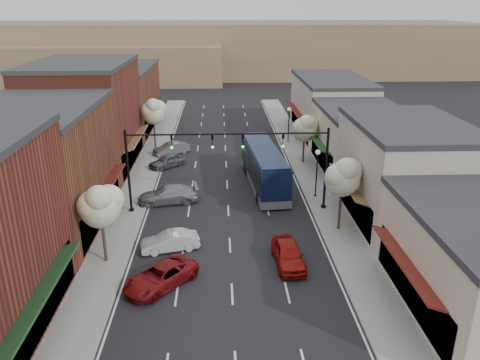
{
  "coord_description": "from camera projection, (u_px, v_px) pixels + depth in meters",
  "views": [
    {
      "loc": [
        -0.54,
        -27.62,
        16.21
      ],
      "look_at": [
        1.04,
        9.36,
        2.2
      ],
      "focal_mm": 35.0,
      "sensor_mm": 36.0,
      "label": 1
    }
  ],
  "objects": [
    {
      "name": "hill_far",
      "position": [
        222.0,
        48.0,
        113.54
      ],
      "size": [
        120.0,
        30.0,
        12.0
      ],
      "primitive_type": "cube",
      "color": "#7A6647",
      "rests_on": "ground"
    },
    {
      "name": "red_hatchback",
      "position": [
        288.0,
        254.0,
        30.77
      ],
      "size": [
        2.07,
        4.61,
        1.54
      ],
      "primitive_type": "imported",
      "rotation": [
        0.0,
        0.0,
        0.06
      ],
      "color": "#97100B",
      "rests_on": "ground"
    },
    {
      "name": "signal_mast_left",
      "position": [
        157.0,
        159.0,
        37.18
      ],
      "size": [
        8.22,
        0.46,
        7.0
      ],
      "color": "black",
      "rests_on": "ground"
    },
    {
      "name": "parked_car_a",
      "position": [
        161.0,
        276.0,
        28.38
      ],
      "size": [
        4.95,
        5.18,
        1.36
      ],
      "primitive_type": "imported",
      "rotation": [
        0.0,
        0.0,
        -0.72
      ],
      "color": "maroon",
      "rests_on": "ground"
    },
    {
      "name": "hill_near",
      "position": [
        108.0,
        63.0,
        102.04
      ],
      "size": [
        50.0,
        20.0,
        8.0
      ],
      "primitive_type": "cube",
      "color": "#7A6647",
      "rests_on": "ground"
    },
    {
      "name": "bldg_left_midfar",
      "position": [
        86.0,
        116.0,
        47.78
      ],
      "size": [
        10.14,
        14.1,
        10.9
      ],
      "color": "maroon",
      "rests_on": "ground"
    },
    {
      "name": "signal_mast_right",
      "position": [
        298.0,
        157.0,
        37.63
      ],
      "size": [
        8.22,
        0.46,
        7.0
      ],
      "color": "black",
      "rests_on": "ground"
    },
    {
      "name": "curb_left",
      "position": [
        159.0,
        169.0,
        48.55
      ],
      "size": [
        0.25,
        73.0,
        0.17
      ],
      "primitive_type": "cube",
      "color": "gray",
      "rests_on": "ground"
    },
    {
      "name": "curb_right",
      "position": [
        293.0,
        167.0,
        49.11
      ],
      "size": [
        0.25,
        73.0,
        0.17
      ],
      "primitive_type": "cube",
      "color": "gray",
      "rests_on": "ground"
    },
    {
      "name": "lamp_post_near",
      "position": [
        317.0,
        166.0,
        40.63
      ],
      "size": [
        0.44,
        0.44,
        4.44
      ],
      "color": "black",
      "rests_on": "ground"
    },
    {
      "name": "bldg_left_far",
      "position": [
        119.0,
        99.0,
        63.17
      ],
      "size": [
        10.14,
        18.1,
        8.4
      ],
      "color": "brown",
      "rests_on": "ground"
    },
    {
      "name": "tree_left_near",
      "position": [
        100.0,
        205.0,
        29.69
      ],
      "size": [
        2.85,
        2.65,
        5.69
      ],
      "color": "#47382B",
      "rests_on": "ground"
    },
    {
      "name": "bldg_right_midfar",
      "position": [
        360.0,
        139.0,
        47.81
      ],
      "size": [
        9.14,
        12.1,
        6.4
      ],
      "color": "beige",
      "rests_on": "ground"
    },
    {
      "name": "sidewalk_left",
      "position": [
        146.0,
        169.0,
        48.49
      ],
      "size": [
        2.8,
        73.0,
        0.15
      ],
      "primitive_type": "cube",
      "color": "gray",
      "rests_on": "ground"
    },
    {
      "name": "coach_bus",
      "position": [
        264.0,
        166.0,
        43.71
      ],
      "size": [
        3.67,
        12.24,
        3.69
      ],
      "rotation": [
        0.0,
        0.0,
        0.09
      ],
      "color": "black",
      "rests_on": "ground"
    },
    {
      "name": "ground",
      "position": [
        231.0,
        260.0,
        31.57
      ],
      "size": [
        160.0,
        160.0,
        0.0
      ],
      "primitive_type": "plane",
      "color": "black",
      "rests_on": "ground"
    },
    {
      "name": "tree_right_far",
      "position": [
        305.0,
        127.0,
        49.12
      ],
      "size": [
        2.85,
        2.65,
        5.43
      ],
      "color": "#47382B",
      "rests_on": "ground"
    },
    {
      "name": "bldg_left_midnear",
      "position": [
        38.0,
        168.0,
        34.96
      ],
      "size": [
        10.14,
        14.1,
        9.4
      ],
      "color": "brown",
      "rests_on": "ground"
    },
    {
      "name": "parked_car_c",
      "position": [
        168.0,
        195.0,
        40.31
      ],
      "size": [
        5.5,
        2.96,
        1.51
      ],
      "primitive_type": "imported",
      "rotation": [
        0.0,
        0.0,
        -1.4
      ],
      "color": "gray",
      "rests_on": "ground"
    },
    {
      "name": "parked_car_d",
      "position": [
        167.0,
        161.0,
        49.13
      ],
      "size": [
        4.14,
        4.04,
        1.41
      ],
      "primitive_type": "imported",
      "rotation": [
        0.0,
        0.0,
        -0.82
      ],
      "color": "#525559",
      "rests_on": "ground"
    },
    {
      "name": "parked_car_b",
      "position": [
        170.0,
        241.0,
        32.59
      ],
      "size": [
        4.27,
        2.33,
        1.33
      ],
      "primitive_type": "imported",
      "rotation": [
        0.0,
        0.0,
        -1.33
      ],
      "color": "silver",
      "rests_on": "ground"
    },
    {
      "name": "tree_right_near",
      "position": [
        343.0,
        176.0,
        34.01
      ],
      "size": [
        2.85,
        2.65,
        5.95
      ],
      "color": "#47382B",
      "rests_on": "ground"
    },
    {
      "name": "bldg_right_midnear",
      "position": [
        405.0,
        172.0,
        36.34
      ],
      "size": [
        9.14,
        12.1,
        7.9
      ],
      "color": "#B6AD9C",
      "rests_on": "ground"
    },
    {
      "name": "lamp_post_far",
      "position": [
        289.0,
        119.0,
        56.98
      ],
      "size": [
        0.44,
        0.44,
        4.44
      ],
      "color": "black",
      "rests_on": "ground"
    },
    {
      "name": "parked_car_e",
      "position": [
        171.0,
        148.0,
        53.34
      ],
      "size": [
        4.27,
        3.68,
        1.39
      ],
      "primitive_type": "imported",
      "rotation": [
        0.0,
        0.0,
        -0.94
      ],
      "color": "gray",
      "rests_on": "ground"
    },
    {
      "name": "bldg_right_far",
      "position": [
        330.0,
        107.0,
        60.72
      ],
      "size": [
        9.14,
        16.1,
        7.4
      ],
      "color": "#B6AD9C",
      "rests_on": "ground"
    },
    {
      "name": "tree_left_far",
      "position": [
        153.0,
        111.0,
        53.85
      ],
      "size": [
        2.85,
        2.65,
        6.13
      ],
      "color": "#47382B",
      "rests_on": "ground"
    },
    {
      "name": "sidewalk_right",
      "position": [
        306.0,
        167.0,
        49.16
      ],
      "size": [
        2.8,
        73.0,
        0.15
      ],
      "primitive_type": "cube",
      "color": "gray",
      "rests_on": "ground"
    }
  ]
}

